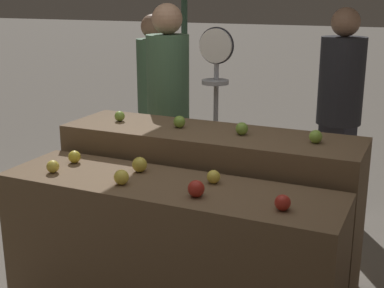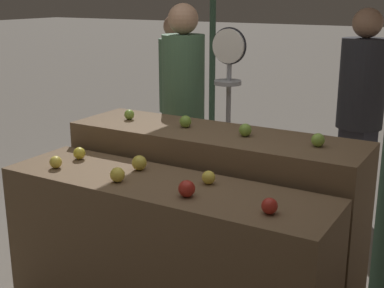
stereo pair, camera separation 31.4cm
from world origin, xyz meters
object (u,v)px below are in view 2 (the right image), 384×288
(produce_scale, at_px, (228,90))
(person_vendor_at_scale, at_px, (183,99))
(person_customer_left, at_px, (361,103))
(person_customer_right, at_px, (176,90))

(produce_scale, height_order, person_vendor_at_scale, person_vendor_at_scale)
(person_vendor_at_scale, bearing_deg, produce_scale, 158.02)
(produce_scale, xyz_separation_m, person_vendor_at_scale, (-0.45, 0.10, -0.13))
(produce_scale, xyz_separation_m, person_customer_left, (0.77, 0.84, -0.16))
(produce_scale, distance_m, person_customer_right, 1.21)
(produce_scale, height_order, person_customer_right, person_customer_right)
(person_vendor_at_scale, relative_size, person_customer_right, 1.07)
(produce_scale, xyz_separation_m, person_customer_right, (-0.93, 0.75, -0.20))
(produce_scale, relative_size, person_vendor_at_scale, 0.91)
(produce_scale, distance_m, person_customer_left, 1.15)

